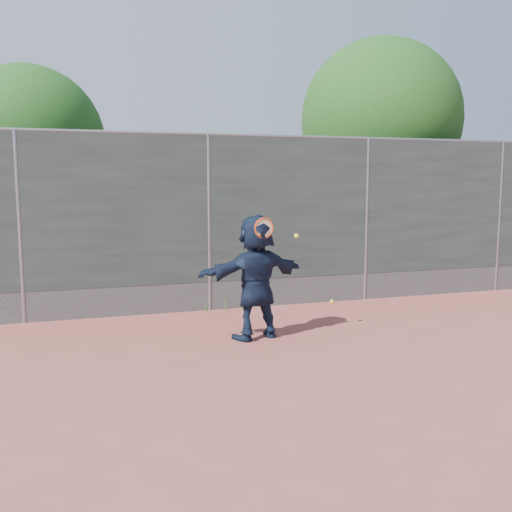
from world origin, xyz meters
name	(u,v)px	position (x,y,z in m)	size (l,w,h in m)	color
ground	(278,374)	(0.00, 0.00, 0.00)	(80.00, 80.00, 0.00)	#9E4C42
player	(256,277)	(0.23, 1.57, 0.88)	(1.64, 0.52, 1.77)	#131F36
ball_ground	(332,301)	(2.25, 3.35, 0.03)	(0.07, 0.07, 0.07)	#F8F537
fence	(209,219)	(0.00, 3.50, 1.58)	(20.00, 0.06, 3.03)	#38423D
swing_action	(267,230)	(0.33, 1.38, 1.56)	(0.70, 0.18, 0.51)	#CC4313
tree_right	(387,125)	(4.68, 5.75, 3.49)	(3.78, 3.60, 5.39)	#382314
tree_left	(37,145)	(-2.85, 6.55, 2.94)	(3.15, 3.00, 4.53)	#382314
weed_clump	(228,303)	(0.29, 3.38, 0.13)	(0.68, 0.07, 0.30)	#387226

